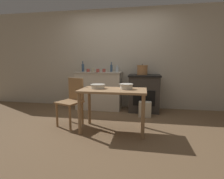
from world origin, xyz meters
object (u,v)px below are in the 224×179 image
(chair, at_px, (72,100))
(stock_pot, at_px, (142,70))
(cup_center_left, at_px, (98,71))
(mixing_bowl_small, at_px, (98,86))
(bottle_far_left, at_px, (83,68))
(bottle_left, at_px, (111,68))
(mixing_bowl_large, at_px, (126,86))
(bottle_mid_left, at_px, (117,69))
(cup_mid_right, at_px, (93,70))
(flour_sack, at_px, (145,109))
(work_table, at_px, (113,96))
(cup_center_right, at_px, (88,70))
(stove, at_px, (144,93))
(cup_center, at_px, (104,70))

(chair, bearing_deg, stock_pot, 65.26)
(chair, distance_m, cup_center_left, 1.25)
(mixing_bowl_small, distance_m, cup_center_left, 1.30)
(chair, height_order, bottle_far_left, bottle_far_left)
(bottle_left, bearing_deg, mixing_bowl_large, -70.08)
(bottle_left, distance_m, bottle_mid_left, 0.16)
(stock_pot, height_order, bottle_mid_left, stock_pot)
(bottle_left, distance_m, cup_mid_right, 0.48)
(flour_sack, xyz_separation_m, cup_mid_right, (-1.32, 0.46, 0.83))
(cup_center_left, distance_m, cup_mid_right, 0.19)
(work_table, bearing_deg, chair, 168.81)
(chair, bearing_deg, cup_center_right, 114.26)
(stove, xyz_separation_m, mixing_bowl_small, (-0.80, -1.37, 0.33))
(mixing_bowl_large, distance_m, mixing_bowl_small, 0.50)
(flour_sack, height_order, cup_mid_right, cup_mid_right)
(stove, distance_m, stock_pot, 0.56)
(mixing_bowl_small, bearing_deg, flour_sack, 46.72)
(flour_sack, height_order, bottle_far_left, bottle_far_left)
(bottle_mid_left, xyz_separation_m, cup_mid_right, (-0.59, -0.23, -0.02))
(stove, xyz_separation_m, bottle_far_left, (-1.58, 0.08, 0.60))
(work_table, bearing_deg, bottle_left, 101.65)
(stock_pot, xyz_separation_m, bottle_left, (-0.78, 0.09, 0.03))
(chair, relative_size, cup_center_left, 10.88)
(mixing_bowl_small, bearing_deg, mixing_bowl_large, 1.36)
(cup_center, bearing_deg, work_table, -71.22)
(stove, height_order, cup_center_right, cup_center_right)
(bottle_left, bearing_deg, bottle_far_left, -177.58)
(stock_pot, relative_size, cup_center_left, 3.19)
(stove, distance_m, mixing_bowl_small, 1.62)
(mixing_bowl_small, relative_size, cup_center_right, 3.02)
(mixing_bowl_small, height_order, cup_center_right, cup_center_right)
(cup_center_right, bearing_deg, flour_sack, -18.86)
(chair, xyz_separation_m, cup_mid_right, (0.05, 1.22, 0.52))
(cup_center, bearing_deg, chair, -105.04)
(work_table, distance_m, flour_sack, 1.17)
(work_table, distance_m, cup_center, 1.54)
(mixing_bowl_small, xyz_separation_m, cup_center_left, (-0.33, 1.24, 0.21))
(bottle_left, xyz_separation_m, bottle_mid_left, (0.14, 0.09, -0.03))
(bottle_mid_left, height_order, cup_center_left, bottle_mid_left)
(mixing_bowl_small, xyz_separation_m, cup_center, (-0.20, 1.37, 0.21))
(cup_center_right, relative_size, cup_mid_right, 0.83)
(mixing_bowl_small, bearing_deg, cup_mid_right, 109.95)
(mixing_bowl_small, xyz_separation_m, bottle_mid_left, (0.10, 1.57, 0.24))
(bottle_far_left, bearing_deg, cup_center_left, -24.67)
(chair, xyz_separation_m, flour_sack, (1.37, 0.76, -0.32))
(bottle_mid_left, bearing_deg, stove, -15.96)
(cup_center_left, bearing_deg, bottle_mid_left, 37.54)
(cup_mid_right, bearing_deg, cup_center, 6.33)
(mixing_bowl_small, height_order, cup_center, cup_center)
(stock_pot, distance_m, cup_mid_right, 1.24)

